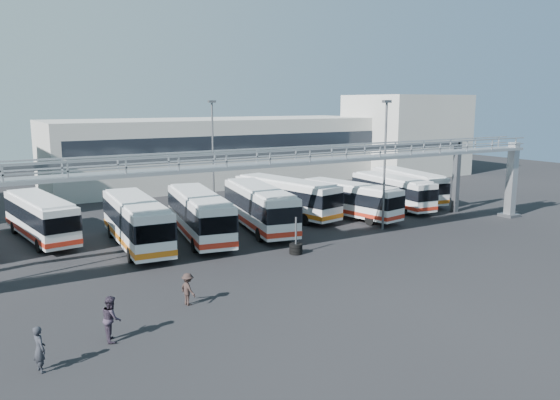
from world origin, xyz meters
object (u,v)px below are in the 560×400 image
light_pole_back (213,149)px  bus_9 (408,185)px  light_pole_mid (385,158)px  bus_5 (259,206)px  bus_8 (392,191)px  pedestrian_b (111,318)px  bus_2 (40,216)px  pedestrian_a (39,349)px  bus_7 (349,198)px  tire_stack (296,248)px  bus_4 (199,213)px  bus_3 (136,220)px  pedestrian_c (188,289)px  bus_6 (286,196)px

light_pole_back → bus_9: size_ratio=0.96×
light_pole_mid → bus_5: size_ratio=0.86×
bus_5 → light_pole_mid: bearing=-19.6°
bus_5 → bus_8: (15.26, 1.40, -0.24)m
pedestrian_b → bus_2: bearing=6.1°
light_pole_back → pedestrian_b: (-15.82, -24.84, -4.74)m
bus_8 → pedestrian_a: bearing=-148.1°
light_pole_mid → bus_2: size_ratio=0.93×
bus_7 → tire_stack: (-10.29, -7.49, -1.28)m
bus_2 → bus_4: size_ratio=0.94×
bus_7 → light_pole_back: bearing=119.5°
bus_3 → pedestrian_b: bearing=-105.9°
pedestrian_b → pedestrian_c: (4.32, 2.24, -0.16)m
light_pole_mid → bus_8: size_ratio=0.99×
light_pole_back → bus_2: bearing=-163.3°
bus_5 → tire_stack: bus_5 is taller
bus_6 → bus_9: (14.75, 0.19, -0.14)m
bus_6 → bus_7: bearing=-44.5°
light_pole_back → pedestrian_a: (-18.84, -26.25, -4.82)m
light_pole_back → tire_stack: light_pole_back is taller
light_pole_mid → pedestrian_a: (-26.84, -11.25, -4.82)m
bus_2 → pedestrian_a: (-2.88, -21.46, -0.89)m
light_pole_mid → bus_2: (-23.96, 10.21, -3.93)m
bus_2 → bus_9: 34.58m
bus_2 → bus_6: size_ratio=0.95×
bus_5 → bus_9: 19.36m
bus_8 → light_pole_back: bearing=153.8°
tire_stack → bus_8: bearing=28.2°
light_pole_back → pedestrian_c: size_ratio=6.19×
bus_5 → bus_7: size_ratio=1.13×
light_pole_mid → light_pole_back: (-8.00, 15.00, 0.00)m
bus_5 → bus_6: bus_5 is taller
bus_6 → bus_9: size_ratio=1.08×
bus_2 → bus_5: (15.43, -5.23, 0.13)m
light_pole_mid → pedestrian_c: light_pole_mid is taller
light_pole_back → bus_4: size_ratio=0.87×
bus_2 → bus_3: bus_3 is taller
bus_3 → pedestrian_a: bearing=-113.4°
bus_6 → pedestrian_c: bus_6 is taller
pedestrian_a → pedestrian_b: bearing=-80.1°
bus_9 → pedestrian_a: (-37.40, -19.45, -0.84)m
light_pole_back → bus_6: (3.81, -6.99, -3.85)m
bus_5 → tire_stack: bearing=-89.2°
bus_4 → bus_9: bus_4 is taller
bus_6 → bus_8: (10.92, -1.64, -0.18)m
light_pole_mid → bus_4: light_pole_mid is taller
pedestrian_c → pedestrian_a: bearing=103.7°
light_pole_mid → pedestrian_b: size_ratio=5.16×
light_pole_back → bus_9: light_pole_back is taller
pedestrian_c → bus_3: bearing=-17.4°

